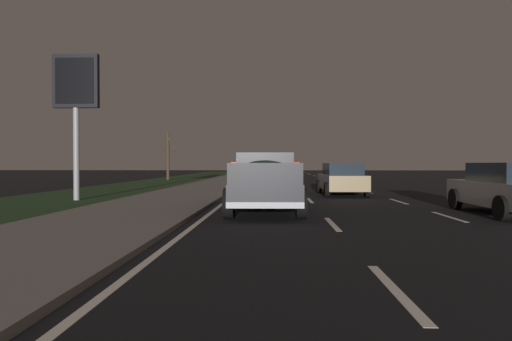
{
  "coord_description": "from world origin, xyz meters",
  "views": [
    {
      "loc": [
        -0.39,
        3.18,
        1.51
      ],
      "look_at": [
        15.78,
        3.89,
        1.26
      ],
      "focal_mm": 30.42,
      "sensor_mm": 36.0,
      "label": 1
    }
  ],
  "objects_px": {
    "sedan_tan": "(342,179)",
    "gas_price_sign": "(76,92)",
    "bare_tree_far": "(168,155)",
    "sedan_blue": "(270,174)",
    "pickup_truck": "(265,180)",
    "sedan_red": "(269,172)",
    "sedan_silver": "(508,188)"
  },
  "relations": [
    {
      "from": "sedan_silver",
      "to": "bare_tree_far",
      "type": "bearing_deg",
      "value": 32.15
    },
    {
      "from": "sedan_tan",
      "to": "bare_tree_far",
      "type": "xyz_separation_m",
      "value": [
        18.71,
        13.12,
        1.53
      ]
    },
    {
      "from": "sedan_red",
      "to": "bare_tree_far",
      "type": "bearing_deg",
      "value": 75.91
    },
    {
      "from": "sedan_red",
      "to": "sedan_tan",
      "type": "relative_size",
      "value": 1.0
    },
    {
      "from": "sedan_red",
      "to": "bare_tree_far",
      "type": "distance_m",
      "value": 9.8
    },
    {
      "from": "pickup_truck",
      "to": "sedan_red",
      "type": "bearing_deg",
      "value": 0.47
    },
    {
      "from": "sedan_blue",
      "to": "sedan_tan",
      "type": "bearing_deg",
      "value": -159.49
    },
    {
      "from": "sedan_tan",
      "to": "gas_price_sign",
      "type": "relative_size",
      "value": 0.74
    },
    {
      "from": "sedan_blue",
      "to": "sedan_red",
      "type": "relative_size",
      "value": 1.0
    },
    {
      "from": "sedan_blue",
      "to": "bare_tree_far",
      "type": "bearing_deg",
      "value": 46.21
    },
    {
      "from": "pickup_truck",
      "to": "gas_price_sign",
      "type": "height_order",
      "value": "gas_price_sign"
    },
    {
      "from": "gas_price_sign",
      "to": "bare_tree_far",
      "type": "bearing_deg",
      "value": 4.38
    },
    {
      "from": "sedan_red",
      "to": "pickup_truck",
      "type": "bearing_deg",
      "value": -179.53
    },
    {
      "from": "sedan_silver",
      "to": "pickup_truck",
      "type": "bearing_deg",
      "value": 84.41
    },
    {
      "from": "pickup_truck",
      "to": "sedan_red",
      "type": "distance_m",
      "value": 23.64
    },
    {
      "from": "sedan_blue",
      "to": "gas_price_sign",
      "type": "height_order",
      "value": "gas_price_sign"
    },
    {
      "from": "gas_price_sign",
      "to": "bare_tree_far",
      "type": "height_order",
      "value": "gas_price_sign"
    },
    {
      "from": "gas_price_sign",
      "to": "bare_tree_far",
      "type": "xyz_separation_m",
      "value": [
        22.21,
        1.7,
        -2.15
      ]
    },
    {
      "from": "pickup_truck",
      "to": "sedan_red",
      "type": "xyz_separation_m",
      "value": [
        23.63,
        0.19,
        -0.2
      ]
    },
    {
      "from": "sedan_red",
      "to": "bare_tree_far",
      "type": "relative_size",
      "value": 1.01
    },
    {
      "from": "sedan_red",
      "to": "gas_price_sign",
      "type": "relative_size",
      "value": 0.74
    },
    {
      "from": "sedan_red",
      "to": "sedan_blue",
      "type": "bearing_deg",
      "value": -178.73
    },
    {
      "from": "sedan_blue",
      "to": "bare_tree_far",
      "type": "height_order",
      "value": "bare_tree_far"
    },
    {
      "from": "sedan_tan",
      "to": "bare_tree_far",
      "type": "relative_size",
      "value": 1.01
    },
    {
      "from": "sedan_tan",
      "to": "gas_price_sign",
      "type": "bearing_deg",
      "value": 107.01
    },
    {
      "from": "sedan_silver",
      "to": "sedan_tan",
      "type": "distance_m",
      "value": 8.78
    },
    {
      "from": "pickup_truck",
      "to": "bare_tree_far",
      "type": "distance_m",
      "value": 27.73
    },
    {
      "from": "sedan_red",
      "to": "gas_price_sign",
      "type": "bearing_deg",
      "value": 158.81
    },
    {
      "from": "sedan_silver",
      "to": "sedan_tan",
      "type": "height_order",
      "value": "same"
    },
    {
      "from": "sedan_silver",
      "to": "sedan_tan",
      "type": "relative_size",
      "value": 0.99
    },
    {
      "from": "pickup_truck",
      "to": "sedan_silver",
      "type": "height_order",
      "value": "pickup_truck"
    },
    {
      "from": "pickup_truck",
      "to": "bare_tree_far",
      "type": "height_order",
      "value": "bare_tree_far"
    }
  ]
}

